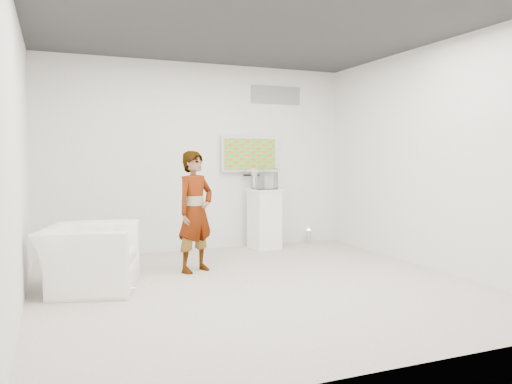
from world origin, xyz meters
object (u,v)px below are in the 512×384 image
armchair (90,258)px  pedestal (264,219)px  person (195,212)px  tv (249,154)px  floor_uplight (309,236)px

armchair → pedestal: size_ratio=1.14×
person → tv: bearing=19.7°
person → pedestal: size_ratio=1.62×
person → armchair: size_ratio=1.41×
tv → person: 2.13m
tv → floor_uplight: bearing=-5.3°
armchair → floor_uplight: bearing=-48.7°
armchair → floor_uplight: (3.75, 1.79, -0.24)m
armchair → pedestal: 3.27m
person → floor_uplight: 2.85m
person → pedestal: bearing=10.8°
tv → person: tv is taller
armchair → floor_uplight: 4.16m
person → pedestal: (1.50, 1.21, -0.30)m
pedestal → floor_uplight: pedestal is taller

